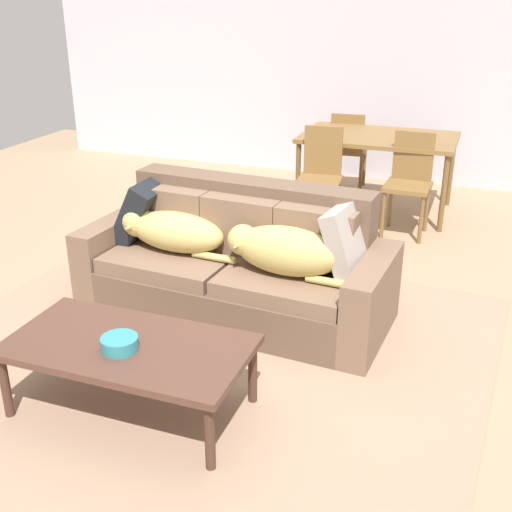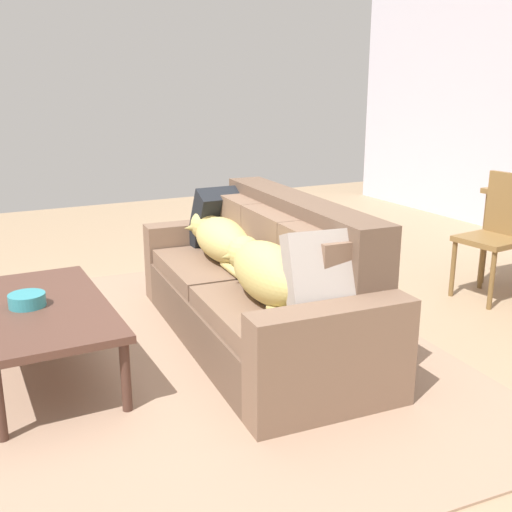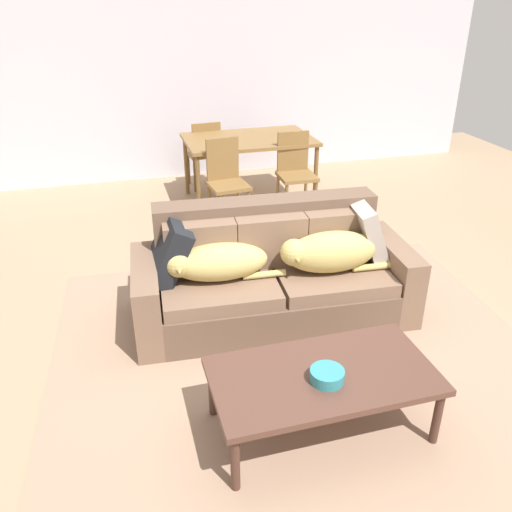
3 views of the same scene
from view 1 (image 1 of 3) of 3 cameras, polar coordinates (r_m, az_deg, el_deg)
name	(u,v)px [view 1 (image 1 of 3)]	position (r m, az deg, el deg)	size (l,w,h in m)	color
ground_plane	(240,329)	(4.34, -1.44, -6.50)	(10.00, 10.00, 0.00)	tan
back_partition	(368,60)	(7.68, 9.99, 16.84)	(8.00, 0.12, 2.70)	silver
area_rug	(194,360)	(4.02, -5.56, -9.20)	(3.44, 3.31, 0.01)	#A07F67
couch	(238,266)	(4.45, -1.64, -0.87)	(2.19, 1.00, 0.89)	brown
dog_on_left_cushion	(171,231)	(4.49, -7.62, 2.27)	(0.90, 0.36, 0.29)	tan
dog_on_right_cushion	(282,250)	(4.08, 2.33, 0.54)	(0.88, 0.35, 0.32)	tan
throw_pillow_by_left_arm	(144,210)	(4.74, -9.99, 4.02)	(0.16, 0.45, 0.45)	black
throw_pillow_by_right_arm	(350,242)	(4.11, 8.39, 1.27)	(0.12, 0.48, 0.48)	#AA9E95
coffee_table	(129,350)	(3.45, -11.30, -8.23)	(1.28, 0.67, 0.42)	brown
bowl_on_coffee_table	(120,343)	(3.37, -12.07, -7.64)	(0.19, 0.19, 0.07)	teal
dining_table	(379,142)	(6.53, 10.88, 9.98)	(1.50, 0.94, 0.77)	brown
dining_chair_near_left	(321,172)	(6.08, 5.79, 7.45)	(0.44, 0.44, 0.93)	brown
dining_chair_near_right	(409,178)	(6.00, 13.53, 6.74)	(0.41, 0.41, 0.92)	brown
dining_chair_far_left	(348,147)	(7.21, 8.19, 9.61)	(0.43, 0.43, 0.87)	brown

